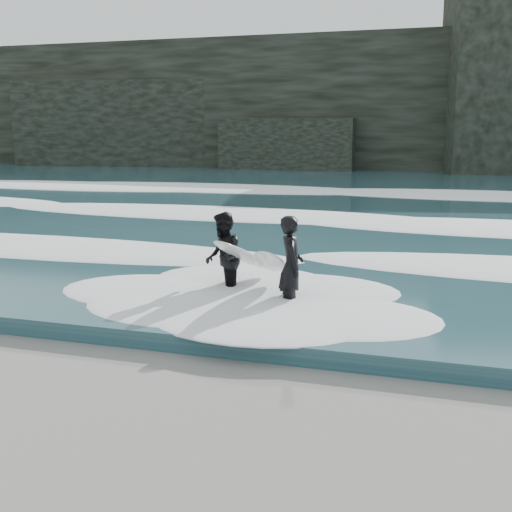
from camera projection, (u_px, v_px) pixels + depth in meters
name	position (u px, v px, depth m)	size (l,w,h in m)	color
ground	(45.00, 446.00, 6.76)	(120.00, 120.00, 0.00)	#875C47
sea	(376.00, 189.00, 33.91)	(90.00, 52.00, 0.30)	#224750
headland	(405.00, 106.00, 48.88)	(70.00, 9.00, 10.00)	black
foam_near	(274.00, 253.00, 15.12)	(60.00, 3.20, 0.20)	white
foam_mid	(330.00, 215.00, 21.67)	(60.00, 4.00, 0.24)	white
foam_far	(366.00, 190.00, 30.10)	(60.00, 4.80, 0.30)	white
surfer_left	(288.00, 265.00, 11.38)	(1.08, 1.86, 1.80)	black
surfer_right	(226.00, 258.00, 12.16)	(1.37, 2.11, 1.75)	black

